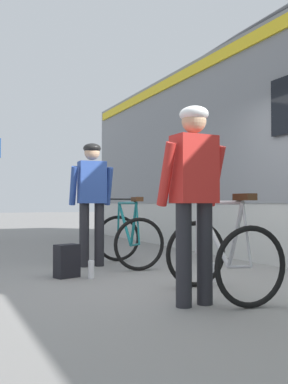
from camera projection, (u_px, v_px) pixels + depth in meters
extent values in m
plane|color=gray|center=(208.00, 285.00, 4.78)|extent=(80.00, 80.00, 0.00)
cylinder|color=#232328|center=(184.00, 255.00, 3.77)|extent=(0.14, 0.14, 0.90)
cylinder|color=#232328|center=(205.00, 254.00, 3.87)|extent=(0.14, 0.14, 0.90)
cube|color=red|center=(194.00, 169.00, 3.84)|extent=(0.39, 0.25, 0.60)
cylinder|color=red|center=(166.00, 174.00, 3.75)|extent=(0.10, 0.26, 0.56)
cylinder|color=red|center=(215.00, 176.00, 3.99)|extent=(0.10, 0.26, 0.56)
sphere|color=tan|center=(194.00, 121.00, 3.85)|extent=(0.22, 0.22, 0.22)
ellipsoid|color=white|center=(194.00, 114.00, 3.85)|extent=(0.26, 0.28, 0.14)
cylinder|color=#232328|center=(84.00, 235.00, 6.16)|extent=(0.14, 0.14, 0.90)
cylinder|color=#232328|center=(99.00, 235.00, 6.23)|extent=(0.14, 0.14, 0.90)
cube|color=#2D4C9E|center=(92.00, 182.00, 6.21)|extent=(0.40, 0.27, 0.60)
cylinder|color=#2D4C9E|center=(73.00, 186.00, 6.16)|extent=(0.11, 0.27, 0.56)
cylinder|color=#2D4C9E|center=(109.00, 186.00, 6.34)|extent=(0.11, 0.27, 0.56)
sphere|color=tan|center=(92.00, 153.00, 6.23)|extent=(0.22, 0.22, 0.22)
ellipsoid|color=black|center=(92.00, 148.00, 6.23)|extent=(0.27, 0.29, 0.14)
torus|color=black|center=(196.00, 254.00, 4.68)|extent=(0.71, 0.11, 0.71)
torus|color=black|center=(251.00, 267.00, 3.72)|extent=(0.71, 0.11, 0.71)
cylinder|color=silver|center=(212.00, 233.00, 4.35)|extent=(0.10, 0.65, 0.63)
cylinder|color=silver|center=(218.00, 203.00, 4.25)|extent=(0.11, 0.85, 0.04)
cylinder|color=silver|center=(236.00, 236.00, 3.95)|extent=(0.06, 0.28, 0.62)
cylinder|color=silver|center=(239.00, 267.00, 3.89)|extent=(0.06, 0.36, 0.08)
cylinder|color=silver|center=(247.00, 234.00, 3.79)|extent=(0.04, 0.14, 0.56)
cylinder|color=silver|center=(197.00, 228.00, 4.66)|extent=(0.04, 0.08, 0.55)
cylinder|color=black|center=(198.00, 197.00, 4.65)|extent=(0.48, 0.06, 0.02)
cube|color=#4C2D19|center=(245.00, 197.00, 3.82)|extent=(0.12, 0.25, 0.06)
torus|color=black|center=(118.00, 238.00, 6.75)|extent=(0.71, 0.12, 0.71)
torus|color=black|center=(139.00, 244.00, 5.79)|extent=(0.71, 0.12, 0.71)
cylinder|color=#197A7F|center=(125.00, 223.00, 6.42)|extent=(0.11, 0.65, 0.63)
cylinder|color=#197A7F|center=(127.00, 203.00, 6.32)|extent=(0.12, 0.85, 0.04)
cylinder|color=#197A7F|center=(134.00, 225.00, 6.02)|extent=(0.07, 0.28, 0.62)
cylinder|color=#197A7F|center=(135.00, 245.00, 5.96)|extent=(0.06, 0.36, 0.08)
cylinder|color=#197A7F|center=(138.00, 223.00, 5.85)|extent=(0.04, 0.15, 0.56)
cylinder|color=#197A7F|center=(118.00, 221.00, 6.73)|extent=(0.04, 0.08, 0.55)
cylinder|color=black|center=(119.00, 199.00, 6.72)|extent=(0.48, 0.07, 0.02)
cube|color=#4C2D19|center=(137.00, 199.00, 5.89)|extent=(0.12, 0.25, 0.06)
cube|color=black|center=(67.00, 261.00, 5.26)|extent=(0.32, 0.25, 0.40)
cylinder|color=silver|center=(214.00, 272.00, 4.96)|extent=(0.07, 0.07, 0.22)
cylinder|color=silver|center=(91.00, 270.00, 5.19)|extent=(0.07, 0.07, 0.21)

